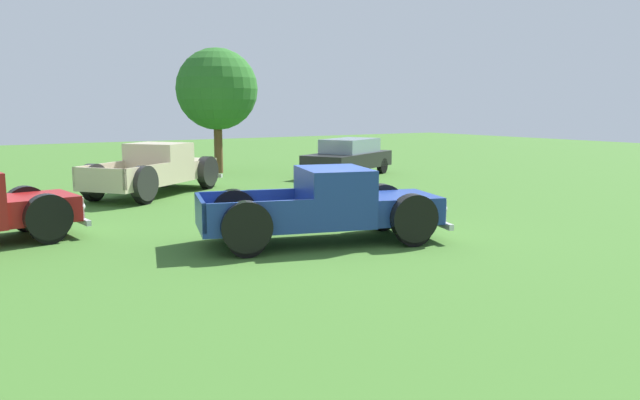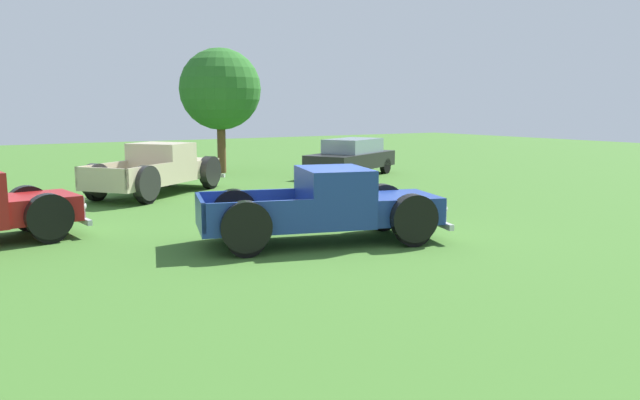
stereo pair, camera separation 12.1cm
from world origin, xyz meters
name	(u,v)px [view 2 (the right image)]	position (x,y,z in m)	size (l,w,h in m)	color
ground_plane	(330,238)	(0.00, 0.00, 0.00)	(80.00, 80.00, 0.00)	#3D6B28
pickup_truck_foreground	(337,207)	(-0.05, -0.35, 0.74)	(5.41, 3.24, 1.56)	navy
pickup_truck_behind_left	(163,169)	(-0.78, 8.84, 0.79)	(5.44, 4.78, 1.65)	#C6B793
sedan_distant_a	(352,156)	(7.41, 9.69, 0.80)	(4.90, 3.69, 1.52)	black
oak_tree_east	(220,89)	(3.36, 13.64, 3.54)	(3.44, 3.44, 5.28)	brown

